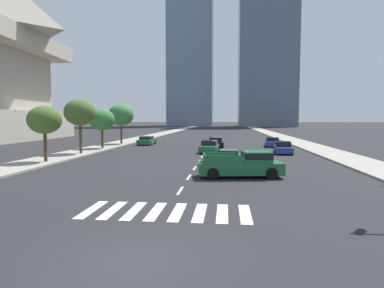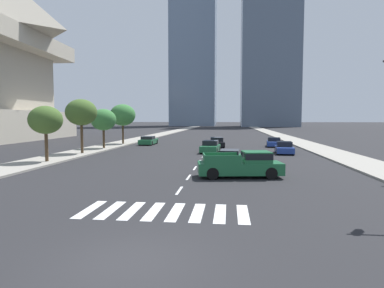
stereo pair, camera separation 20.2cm
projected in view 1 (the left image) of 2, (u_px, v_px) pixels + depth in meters
The scene contains 18 objects.
ground_plane at pixel (134, 263), 8.64m from camera, with size 800.00×800.00×0.00m, color #232326.
sidewalk_east at pixel (328, 152), 36.99m from camera, with size 4.00×260.00×0.15m, color gray.
sidewalk_west at pixel (92, 150), 39.80m from camera, with size 4.00×260.00×0.15m, color gray.
crosswalk_near at pixel (167, 211), 13.45m from camera, with size 6.75×2.73×0.01m.
lane_divider_center at pixel (207, 149), 41.22m from camera, with size 0.14×50.00×0.01m.
pickup_truck at pixel (244, 165), 21.38m from camera, with size 5.57×2.62×1.67m.
sedan_green_0 at pixel (229, 158), 27.29m from camera, with size 2.08×4.86×1.21m.
sedan_green_1 at pixel (209, 147), 37.20m from camera, with size 2.17×4.43×1.34m.
sedan_blue_2 at pixel (283, 148), 36.12m from camera, with size 2.11×4.34×1.30m.
sedan_blue_3 at pixel (272, 142), 45.22m from camera, with size 2.25×4.39×1.22m.
sedan_green_4 at pixel (147, 141), 48.57m from camera, with size 1.95×4.72×1.25m.
sedan_black_5 at pixel (215, 143), 44.56m from camera, with size 2.30×4.46×1.29m.
street_tree_nearest at pixel (45, 120), 27.96m from camera, with size 2.80×2.80×4.71m.
street_tree_second at pixel (80, 112), 34.71m from camera, with size 3.25×3.25×5.68m.
street_tree_third at pixel (102, 120), 40.87m from camera, with size 3.12×3.12×4.84m.
street_tree_fourth at pixel (121, 115), 48.26m from camera, with size 3.69×3.69×5.75m.
office_tower_left_skyline at pixel (191, 29), 180.12m from camera, with size 23.82×25.66×116.98m.
office_tower_center_skyline at pixel (267, 37), 162.79m from camera, with size 27.40×22.62×88.66m.
Camera 1 is at (2.38, -8.18, 3.75)m, focal length 31.06 mm.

